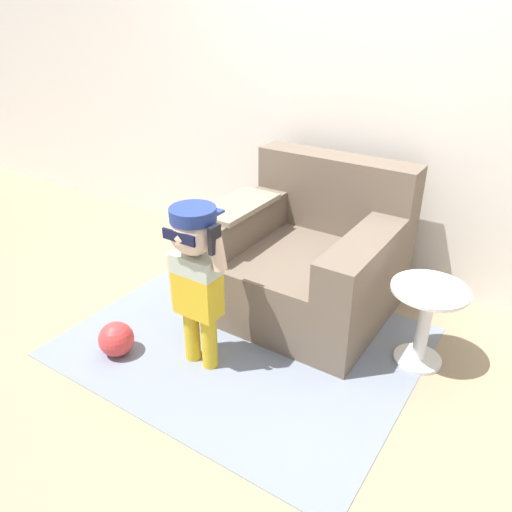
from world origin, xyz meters
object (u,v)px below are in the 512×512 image
(armchair, at_px, (308,258))
(side_table, at_px, (425,318))
(toy_ball, at_px, (116,339))
(person_child, at_px, (196,264))

(armchair, bearing_deg, side_table, -13.62)
(side_table, bearing_deg, toy_ball, -148.86)
(person_child, xyz_separation_m, toy_ball, (-0.42, -0.19, -0.48))
(armchair, bearing_deg, person_child, -102.32)
(side_table, bearing_deg, armchair, 166.38)
(person_child, distance_m, toy_ball, 0.67)
(side_table, bearing_deg, person_child, -146.34)
(side_table, distance_m, toy_ball, 1.59)
(armchair, bearing_deg, toy_ball, -120.55)
(person_child, distance_m, side_table, 1.17)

